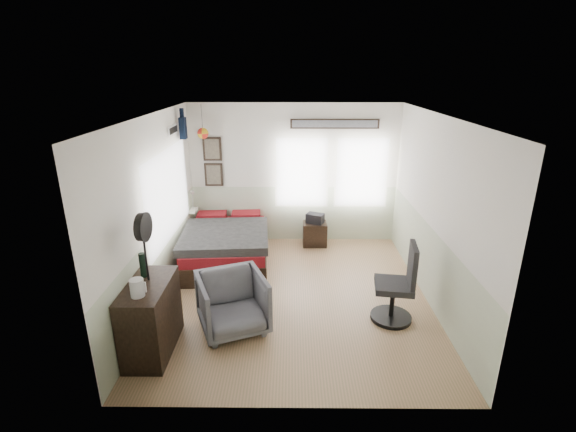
# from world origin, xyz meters

# --- Properties ---
(ground_plane) EXTENTS (4.00, 4.50, 0.01)m
(ground_plane) POSITION_xyz_m (0.00, 0.00, -0.01)
(ground_plane) COLOR #93754E
(room_shell) EXTENTS (4.02, 4.52, 2.71)m
(room_shell) POSITION_xyz_m (-0.08, 0.19, 1.61)
(room_shell) COLOR white
(room_shell) RESTS_ON ground_plane
(wall_decor) EXTENTS (3.55, 1.32, 1.44)m
(wall_decor) POSITION_xyz_m (-1.10, 1.96, 2.10)
(wall_decor) COLOR black
(wall_decor) RESTS_ON room_shell
(bed) EXTENTS (1.56, 2.10, 0.64)m
(bed) POSITION_xyz_m (-1.21, 1.21, 0.31)
(bed) COLOR black
(bed) RESTS_ON ground_plane
(dresser) EXTENTS (0.48, 1.00, 0.90)m
(dresser) POSITION_xyz_m (-1.74, -1.31, 0.45)
(dresser) COLOR black
(dresser) RESTS_ON ground_plane
(armchair) EXTENTS (1.09, 1.10, 0.78)m
(armchair) POSITION_xyz_m (-0.82, -0.87, 0.39)
(armchair) COLOR #545660
(armchair) RESTS_ON ground_plane
(nightstand) EXTENTS (0.46, 0.37, 0.46)m
(nightstand) POSITION_xyz_m (0.41, 1.95, 0.23)
(nightstand) COLOR black
(nightstand) RESTS_ON ground_plane
(task_chair) EXTENTS (0.56, 0.56, 1.13)m
(task_chair) POSITION_xyz_m (1.40, -0.63, 0.46)
(task_chair) COLOR black
(task_chair) RESTS_ON ground_plane
(kettle) EXTENTS (0.18, 0.15, 0.20)m
(kettle) POSITION_xyz_m (-1.75, -1.57, 1.00)
(kettle) COLOR silver
(kettle) RESTS_ON dresser
(bottle) EXTENTS (0.08, 0.08, 0.31)m
(bottle) POSITION_xyz_m (-1.84, -1.11, 1.05)
(bottle) COLOR black
(bottle) RESTS_ON dresser
(stand_fan) EXTENTS (0.11, 0.35, 0.85)m
(stand_fan) POSITION_xyz_m (-1.74, -1.19, 1.56)
(stand_fan) COLOR black
(stand_fan) RESTS_ON dresser
(black_bag) EXTENTS (0.38, 0.32, 0.19)m
(black_bag) POSITION_xyz_m (0.41, 1.95, 0.55)
(black_bag) COLOR black
(black_bag) RESTS_ON nightstand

